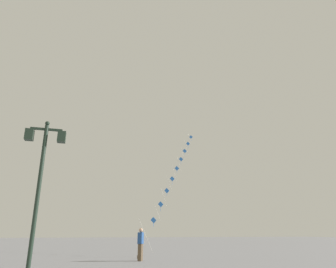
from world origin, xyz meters
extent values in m
plane|color=gray|center=(0.00, 20.00, 0.00)|extent=(160.00, 160.00, 0.00)
cylinder|color=#1E2D23|center=(-1.73, 9.34, 2.59)|extent=(0.14, 0.14, 5.18)
sphere|color=#1E2D23|center=(-1.73, 9.34, 5.26)|extent=(0.16, 0.16, 0.16)
cube|color=#1E2D23|center=(-1.73, 9.34, 5.03)|extent=(1.09, 0.08, 0.08)
cube|color=#1E2D23|center=(-2.27, 9.34, 4.78)|extent=(0.28, 0.28, 0.40)
cube|color=beige|center=(-2.27, 9.34, 4.78)|extent=(0.19, 0.19, 0.30)
cube|color=#1E2D23|center=(-1.18, 9.34, 4.78)|extent=(0.28, 0.28, 0.40)
cube|color=beige|center=(-1.18, 9.34, 4.78)|extent=(0.19, 0.19, 0.30)
cylinder|color=brown|center=(3.09, 17.26, 0.09)|extent=(0.06, 0.06, 0.18)
cylinder|color=silver|center=(3.80, 18.34, 1.23)|extent=(1.43, 2.18, 2.12)
cylinder|color=silver|center=(4.90, 20.03, 2.89)|extent=(0.82, 1.25, 1.22)
cylinder|color=silver|center=(5.70, 21.26, 4.09)|extent=(0.82, 1.25, 1.22)
cylinder|color=silver|center=(6.50, 22.49, 5.29)|extent=(0.82, 1.25, 1.22)
cylinder|color=silver|center=(7.31, 23.72, 6.49)|extent=(0.82, 1.25, 1.22)
cylinder|color=silver|center=(8.11, 24.94, 7.69)|extent=(0.82, 1.25, 1.22)
cylinder|color=silver|center=(8.91, 26.17, 8.88)|extent=(0.82, 1.25, 1.22)
cylinder|color=silver|center=(9.71, 27.40, 10.08)|extent=(0.82, 1.25, 1.22)
cylinder|color=silver|center=(10.51, 28.63, 11.28)|extent=(0.82, 1.25, 1.22)
cube|color=blue|center=(4.50, 19.42, 2.29)|extent=(0.35, 0.29, 0.45)
cylinder|color=blue|center=(4.50, 19.42, 1.97)|extent=(0.05, 0.05, 0.30)
cube|color=blue|center=(5.30, 20.64, 3.49)|extent=(0.36, 0.28, 0.45)
cylinder|color=blue|center=(5.30, 20.64, 3.15)|extent=(0.05, 0.06, 0.34)
cube|color=blue|center=(6.10, 21.87, 4.69)|extent=(0.34, 0.31, 0.45)
cylinder|color=blue|center=(6.10, 21.87, 4.40)|extent=(0.04, 0.04, 0.23)
cube|color=blue|center=(6.90, 23.10, 5.89)|extent=(0.37, 0.27, 0.45)
cylinder|color=blue|center=(6.90, 23.10, 5.55)|extent=(0.03, 0.04, 0.33)
cube|color=blue|center=(7.71, 24.33, 7.09)|extent=(0.36, 0.28, 0.45)
cylinder|color=blue|center=(7.71, 24.33, 6.77)|extent=(0.03, 0.04, 0.30)
cube|color=blue|center=(8.51, 25.56, 8.29)|extent=(0.40, 0.22, 0.45)
cylinder|color=blue|center=(8.51, 25.56, 7.95)|extent=(0.04, 0.05, 0.34)
cube|color=blue|center=(9.31, 26.79, 9.48)|extent=(0.41, 0.21, 0.45)
cylinder|color=blue|center=(9.31, 26.79, 9.20)|extent=(0.03, 0.04, 0.24)
cube|color=blue|center=(10.11, 28.02, 10.68)|extent=(0.34, 0.31, 0.45)
cylinder|color=blue|center=(10.11, 28.02, 10.35)|extent=(0.04, 0.04, 0.33)
cube|color=blue|center=(10.91, 29.24, 11.88)|extent=(0.33, 0.31, 0.45)
cylinder|color=blue|center=(10.91, 29.24, 11.57)|extent=(0.03, 0.03, 0.29)
cube|color=brown|center=(2.97, 15.68, 0.45)|extent=(0.32, 0.36, 0.90)
cube|color=#264C8C|center=(2.97, 15.68, 1.18)|extent=(0.39, 0.45, 0.60)
sphere|color=tan|center=(2.97, 15.68, 1.60)|extent=(0.22, 0.22, 0.22)
cylinder|color=#264C8C|center=(3.07, 15.87, 1.35)|extent=(0.27, 0.38, 0.50)
camera|label=1|loc=(-0.14, -1.73, 1.47)|focal=32.10mm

